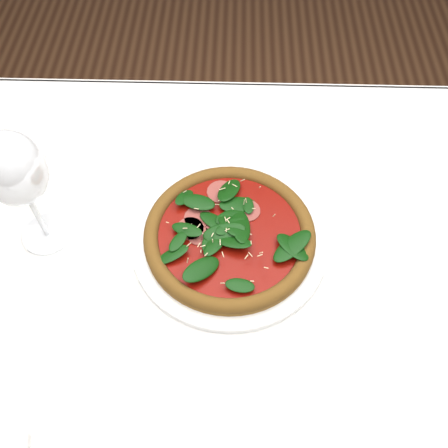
{
  "coord_description": "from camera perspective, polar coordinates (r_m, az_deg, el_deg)",
  "views": [
    {
      "loc": [
        -0.06,
        -0.4,
        1.42
      ],
      "look_at": [
        -0.07,
        0.04,
        0.77
      ],
      "focal_mm": 40.0,
      "sensor_mm": 36.0,
      "label": 1
    }
  ],
  "objects": [
    {
      "name": "wine_glass",
      "position": [
        0.73,
        -22.84,
        5.54
      ],
      "size": [
        0.09,
        0.09,
        0.22
      ],
      "color": "white",
      "rests_on": "dining_table"
    },
    {
      "name": "pizza",
      "position": [
        0.77,
        0.65,
        -1.04
      ],
      "size": [
        0.35,
        0.35,
        0.03
      ],
      "rotation": [
        0.0,
        0.0,
        0.4
      ],
      "color": "#9D6B26",
      "rests_on": "plate"
    },
    {
      "name": "plate",
      "position": [
        0.78,
        0.63,
        -1.75
      ],
      "size": [
        0.31,
        0.31,
        0.01
      ],
      "color": "white",
      "rests_on": "dining_table"
    },
    {
      "name": "ground",
      "position": [
        1.47,
        2.79,
        -18.66
      ],
      "size": [
        6.0,
        6.0,
        0.0
      ],
      "primitive_type": "plane",
      "color": "brown",
      "rests_on": "ground"
    },
    {
      "name": "dining_table",
      "position": [
        0.87,
        4.54,
        -7.03
      ],
      "size": [
        1.21,
        0.81,
        0.75
      ],
      "color": "white",
      "rests_on": "ground"
    }
  ]
}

